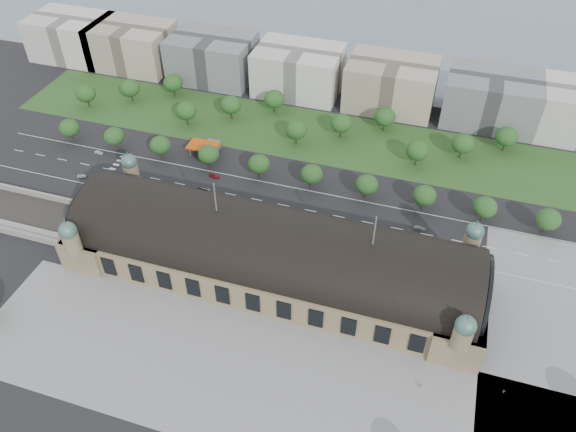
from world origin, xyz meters
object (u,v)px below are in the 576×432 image
(parked_car_0, at_px, (114,196))
(traffic_car_1, at_px, (99,152))
(traffic_car_5, at_px, (420,228))
(bus_mid, at_px, (276,219))
(traffic_car_0, at_px, (82,176))
(parked_car_5, at_px, (238,223))
(petrol_station, at_px, (208,145))
(parked_car_6, at_px, (192,213))
(bus_west, at_px, (269,217))
(traffic_car_4, at_px, (345,231))
(parked_car_1, at_px, (123,198))
(parked_car_4, at_px, (185,211))
(pedestrian_2, at_px, (504,391))
(pedestrian_0, at_px, (420,386))
(traffic_car_3, at_px, (215,176))
(traffic_car_2, at_px, (201,190))
(parked_car_3, at_px, (208,210))
(bus_east, at_px, (328,230))
(parked_car_2, at_px, (164,207))

(parked_car_0, bearing_deg, traffic_car_1, -177.01)
(traffic_car_5, relative_size, parked_car_0, 0.99)
(traffic_car_5, bearing_deg, bus_mid, 100.89)
(traffic_car_0, distance_m, traffic_car_1, 18.28)
(parked_car_5, bearing_deg, bus_mid, 77.17)
(traffic_car_1, xyz_separation_m, parked_car_0, (23.68, -26.36, 0.10))
(petrol_station, bearing_deg, bus_mid, -39.55)
(parked_car_6, relative_size, bus_west, 0.35)
(traffic_car_4, relative_size, parked_car_1, 0.92)
(parked_car_4, bearing_deg, traffic_car_0, -122.47)
(traffic_car_0, distance_m, traffic_car_4, 120.45)
(parked_car_4, distance_m, parked_car_6, 3.07)
(pedestrian_2, bearing_deg, parked_car_1, 43.20)
(traffic_car_5, xyz_separation_m, parked_car_5, (-70.53, -18.96, -0.09))
(parked_car_0, bearing_deg, pedestrian_0, 30.15)
(traffic_car_3, bearing_deg, traffic_car_5, -88.63)
(bus_west, height_order, pedestrian_0, bus_west)
(traffic_car_0, bearing_deg, traffic_car_3, 99.59)
(pedestrian_0, xyz_separation_m, pedestrian_2, (24.55, 5.98, -0.03))
(traffic_car_2, bearing_deg, petrol_station, -158.77)
(parked_car_0, bearing_deg, bus_mid, 56.08)
(petrol_station, xyz_separation_m, traffic_car_3, (10.79, -18.43, -2.29))
(traffic_car_5, distance_m, parked_car_3, 86.85)
(parked_car_4, distance_m, bus_east, 59.84)
(traffic_car_4, height_order, parked_car_6, traffic_car_4)
(traffic_car_5, relative_size, parked_car_5, 0.95)
(traffic_car_5, relative_size, bus_east, 0.40)
(parked_car_0, bearing_deg, bus_east, 54.74)
(parked_car_2, relative_size, pedestrian_2, 2.99)
(traffic_car_1, distance_m, parked_car_2, 54.12)
(parked_car_6, bearing_deg, traffic_car_3, 143.72)
(pedestrian_0, bearing_deg, traffic_car_0, 179.14)
(traffic_car_4, height_order, parked_car_0, same)
(traffic_car_5, height_order, parked_car_2, traffic_car_5)
(pedestrian_2, bearing_deg, traffic_car_4, 18.19)
(traffic_car_4, distance_m, parked_car_0, 99.67)
(parked_car_1, distance_m, parked_car_4, 28.78)
(parked_car_4, height_order, parked_car_6, parked_car_4)
(traffic_car_4, xyz_separation_m, parked_car_5, (-42.37, -8.62, -0.10))
(parked_car_5, bearing_deg, traffic_car_5, 68.11)
(traffic_car_4, relative_size, parked_car_3, 1.23)
(pedestrian_0, bearing_deg, traffic_car_1, 174.01)
(traffic_car_3, height_order, parked_car_2, parked_car_2)
(traffic_car_3, relative_size, pedestrian_2, 2.71)
(petrol_station, height_order, parked_car_6, petrol_station)
(traffic_car_3, height_order, parked_car_0, parked_car_0)
(parked_car_3, relative_size, parked_car_4, 0.78)
(traffic_car_1, xyz_separation_m, parked_car_5, (80.61, -26.36, 0.00))
(parked_car_3, height_order, parked_car_4, parked_car_4)
(parked_car_6, bearing_deg, parked_car_3, 88.07)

